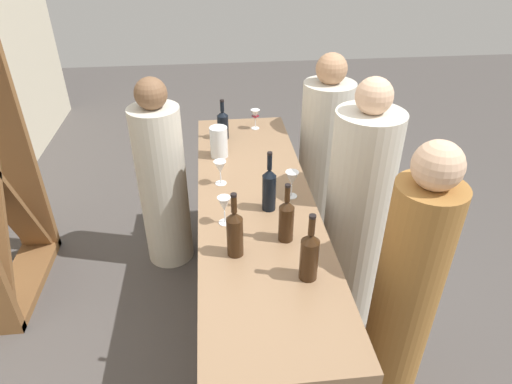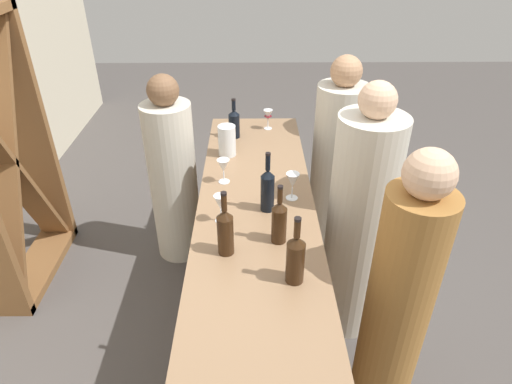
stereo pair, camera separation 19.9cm
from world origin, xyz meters
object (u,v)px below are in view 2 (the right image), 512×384
wine_rack (3,163)px  wine_glass_near_right (220,203)px  wine_glass_far_left (223,166)px  person_server_behind (173,179)px  wine_bottle_leftmost_amber_brown (295,258)px  wine_bottle_second_right_near_black (267,189)px  wine_glass_near_center (268,116)px  wine_bottle_second_left_amber_brown (225,230)px  person_center_guest (336,162)px  person_left_guest (397,309)px  wine_bottle_center_amber_brown (279,221)px  wine_glass_near_left (293,181)px  person_right_guest (358,227)px  water_pitcher (227,141)px  wine_bottle_rightmost_near_black (234,123)px

wine_rack → wine_glass_near_right: (-0.70, -1.47, 0.14)m
wine_glass_far_left → person_server_behind: size_ratio=0.10×
person_server_behind → wine_bottle_leftmost_amber_brown: bearing=-42.3°
wine_bottle_second_right_near_black → wine_glass_near_center: size_ratio=2.32×
wine_rack → wine_bottle_second_left_amber_brown: 1.78m
wine_bottle_leftmost_amber_brown → wine_bottle_second_right_near_black: size_ratio=0.97×
wine_bottle_second_right_near_black → person_center_guest: 1.24m
wine_glass_near_center → person_left_guest: 1.69m
wine_bottle_center_amber_brown → wine_glass_near_left: wine_bottle_center_amber_brown is taller
wine_glass_near_center → wine_glass_near_right: wine_glass_near_right is taller
wine_bottle_second_right_near_black → person_server_behind: bearing=38.5°
wine_rack → wine_glass_near_right: 1.63m
wine_bottle_center_amber_brown → person_center_guest: 1.45m
wine_bottle_second_left_amber_brown → wine_glass_near_left: wine_bottle_second_left_amber_brown is taller
wine_bottle_second_left_amber_brown → wine_glass_near_right: bearing=8.4°
wine_bottle_leftmost_amber_brown → person_right_guest: person_right_guest is taller
wine_rack → wine_glass_near_left: 1.92m
wine_rack → person_left_guest: bearing=-115.7°
person_left_guest → person_server_behind: 1.84m
person_center_guest → water_pitcher: bearing=11.9°
wine_bottle_second_left_amber_brown → wine_bottle_second_right_near_black: bearing=-30.1°
wine_bottle_second_left_amber_brown → wine_bottle_center_amber_brown: (0.08, -0.25, -0.01)m
wine_bottle_second_left_amber_brown → water_pitcher: wine_bottle_second_left_amber_brown is taller
wine_glass_near_right → person_right_guest: size_ratio=0.10×
wine_glass_near_left → wine_glass_far_left: size_ratio=1.07×
person_center_guest → wine_bottle_leftmost_amber_brown: bearing=59.8°
wine_bottle_leftmost_amber_brown → person_center_guest: bearing=-16.7°
wine_rack → water_pitcher: bearing=-88.1°
wine_bottle_center_amber_brown → wine_rack: bearing=63.8°
wine_glass_far_left → person_left_guest: (-0.81, -0.84, -0.32)m
wine_glass_near_left → person_server_behind: (0.72, 0.80, -0.40)m
wine_glass_near_center → water_pitcher: (-0.41, 0.28, -0.00)m
wine_bottle_second_left_amber_brown → wine_glass_near_right: size_ratio=2.13×
person_server_behind → wine_glass_near_center: bearing=36.7°
wine_glass_near_right → wine_glass_far_left: wine_glass_near_right is taller
person_center_guest → person_right_guest: 0.93m
wine_bottle_rightmost_near_black → wine_bottle_second_right_near_black: bearing=-167.5°
wine_bottle_second_right_near_black → person_center_guest: person_center_guest is taller
wine_bottle_rightmost_near_black → wine_glass_far_left: wine_bottle_rightmost_near_black is taller
wine_bottle_center_amber_brown → wine_bottle_rightmost_near_black: bearing=11.9°
wine_glass_near_right → wine_glass_far_left: bearing=0.8°
wine_rack → wine_bottle_second_left_amber_brown: bearing=-122.2°
wine_glass_near_left → wine_glass_near_right: bearing=118.9°
wine_bottle_second_right_near_black → person_center_guest: bearing=-29.1°
wine_rack → wine_bottle_second_left_amber_brown: wine_rack is taller
water_pitcher → person_center_guest: size_ratio=0.14×
wine_bottle_center_amber_brown → wine_bottle_second_right_near_black: (0.27, 0.05, 0.01)m
wine_bottle_rightmost_near_black → wine_glass_near_center: 0.28m
wine_glass_far_left → person_center_guest: bearing=-48.0°
wine_bottle_second_left_amber_brown → water_pitcher: (0.99, 0.04, -0.02)m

